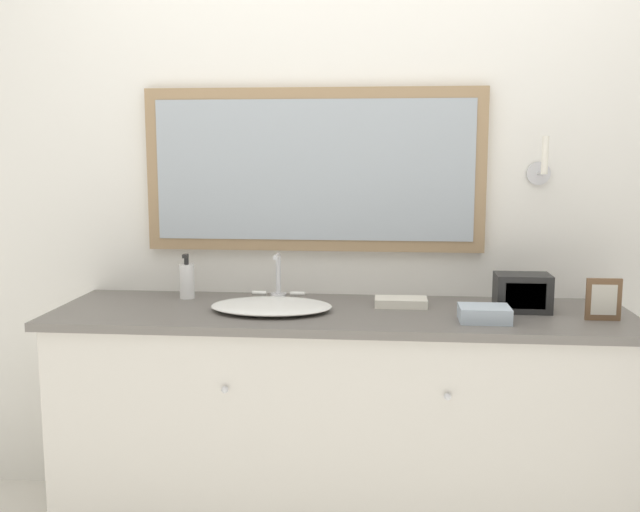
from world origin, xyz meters
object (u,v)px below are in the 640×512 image
Objects in this scene: sink_basin at (272,305)px; soap_bottle at (187,280)px; picture_frame at (604,299)px; appliance_box at (522,293)px.

soap_bottle is at bearing 153.43° from sink_basin.
soap_bottle is 1.21× the size of picture_frame.
appliance_box is 0.28m from picture_frame.
sink_basin is 2.27× the size of appliance_box.
soap_bottle is at bearing 174.87° from appliance_box.
sink_basin reaches higher than appliance_box.
picture_frame is (1.16, -0.05, 0.05)m from sink_basin.
picture_frame is (1.53, -0.23, 0.00)m from soap_bottle.
picture_frame is (0.25, -0.12, 0.00)m from appliance_box.
sink_basin is at bearing 177.54° from picture_frame.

